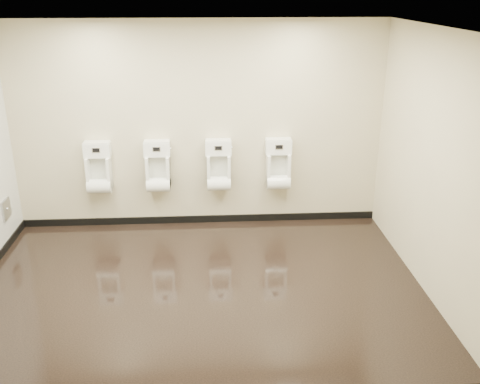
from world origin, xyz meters
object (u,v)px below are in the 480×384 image
at_px(urinal_2, 219,169).
at_px(access_panel, 6,209).
at_px(urinal_0, 99,171).
at_px(urinal_1, 158,170).
at_px(urinal_3, 278,168).

bearing_deg(urinal_2, access_panel, -171.10).
height_order(urinal_0, urinal_1, same).
bearing_deg(urinal_0, access_panel, -159.18).
bearing_deg(urinal_3, access_panel, -173.12).
bearing_deg(urinal_1, urinal_0, 180.00).
bearing_deg(access_panel, urinal_0, 20.82).
bearing_deg(urinal_2, urinal_0, 180.00).
xyz_separation_m(access_panel, urinal_0, (1.13, 0.43, 0.34)).
height_order(urinal_0, urinal_3, same).
bearing_deg(urinal_2, urinal_1, 180.00).
distance_m(access_panel, urinal_0, 1.26).
bearing_deg(access_panel, urinal_2, 8.90).
height_order(access_panel, urinal_0, urinal_0).
xyz_separation_m(access_panel, urinal_2, (2.74, 0.43, 0.34)).
bearing_deg(access_panel, urinal_3, 6.88).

